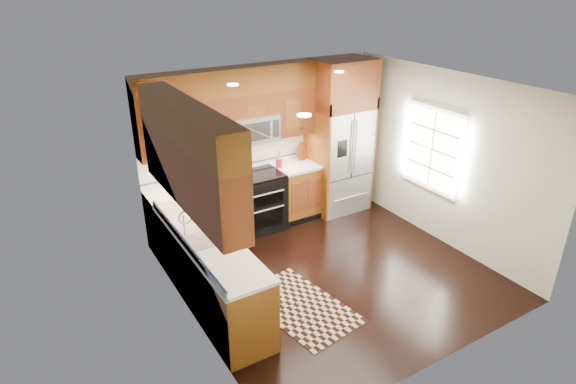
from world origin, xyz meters
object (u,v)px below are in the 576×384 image
knife_block (194,178)px  utensil_crock (279,161)px  refrigerator (340,137)px  range (259,201)px  rug (300,306)px

knife_block → utensil_crock: utensil_crock is taller
refrigerator → knife_block: (-2.55, 0.16, -0.24)m
knife_block → utensil_crock: size_ratio=0.99×
range → utensil_crock: 0.73m
refrigerator → knife_block: 2.56m
rug → utensil_crock: size_ratio=4.86×
refrigerator → utensil_crock: bearing=173.4°
refrigerator → utensil_crock: 1.15m
range → utensil_crock: bearing=11.6°
range → utensil_crock: utensil_crock is taller
knife_block → utensil_crock: bearing=-1.1°
range → knife_block: bearing=173.3°
utensil_crock → refrigerator: bearing=-6.6°
range → knife_block: (-1.00, 0.12, 0.59)m
range → rug: size_ratio=0.64×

